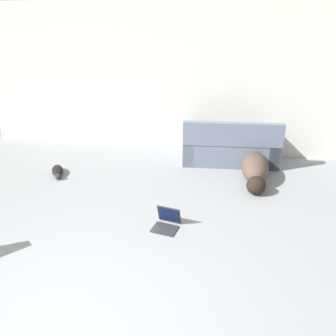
{
  "coord_description": "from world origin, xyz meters",
  "views": [
    {
      "loc": [
        1.26,
        -1.43,
        2.27
      ],
      "look_at": [
        0.54,
        2.49,
        0.57
      ],
      "focal_mm": 35.0,
      "sensor_mm": 36.0,
      "label": 1
    }
  ],
  "objects_px": {
    "dog": "(255,169)",
    "laptop_open": "(167,221)",
    "couch": "(230,148)",
    "cat": "(57,171)"
  },
  "relations": [
    {
      "from": "dog",
      "to": "laptop_open",
      "type": "relative_size",
      "value": 3.98
    },
    {
      "from": "cat",
      "to": "laptop_open",
      "type": "xyz_separation_m",
      "value": [
        2.1,
        -1.21,
        0.02
      ]
    },
    {
      "from": "laptop_open",
      "to": "couch",
      "type": "bearing_deg",
      "value": 83.66
    },
    {
      "from": "couch",
      "to": "laptop_open",
      "type": "xyz_separation_m",
      "value": [
        -0.73,
        -2.29,
        -0.19
      ]
    },
    {
      "from": "dog",
      "to": "cat",
      "type": "relative_size",
      "value": 2.51
    },
    {
      "from": "dog",
      "to": "laptop_open",
      "type": "bearing_deg",
      "value": -34.74
    },
    {
      "from": "dog",
      "to": "cat",
      "type": "xyz_separation_m",
      "value": [
        -3.24,
        -0.36,
        -0.14
      ]
    },
    {
      "from": "couch",
      "to": "dog",
      "type": "relative_size",
      "value": 1.21
    },
    {
      "from": "dog",
      "to": "laptop_open",
      "type": "distance_m",
      "value": 1.95
    },
    {
      "from": "couch",
      "to": "cat",
      "type": "height_order",
      "value": "couch"
    }
  ]
}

